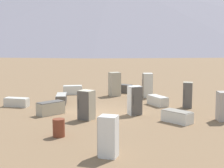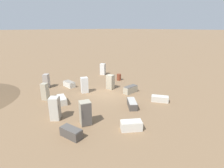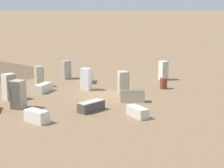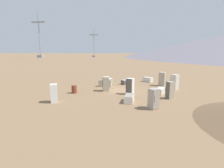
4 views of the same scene
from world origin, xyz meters
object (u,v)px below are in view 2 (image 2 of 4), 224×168
Objects in this scene: discarded_fridge_6 at (84,85)px; discarded_fridge_8 at (62,100)px; discarded_fridge_0 at (110,82)px; discarded_fridge_5 at (103,69)px; discarded_fridge_3 at (69,84)px; discarded_fridge_11 at (130,89)px; discarded_fridge_7 at (55,108)px; discarded_fridge_12 at (131,125)px; rusty_barrel at (119,77)px; discarded_fridge_13 at (160,99)px; discarded_fridge_1 at (45,92)px; discarded_fridge_4 at (46,81)px; discarded_fridge_2 at (132,104)px; discarded_fridge_9 at (71,133)px; discarded_fridge_10 at (85,113)px.

discarded_fridge_6 is 3.36m from discarded_fridge_8.
discarded_fridge_5 is at bearing 132.10° from discarded_fridge_0.
discarded_fridge_6 is at bearing -85.41° from discarded_fridge_3.
discarded_fridge_7 is at bearing -91.12° from discarded_fridge_11.
rusty_barrel reaches higher than discarded_fridge_12.
discarded_fridge_13 is (-7.13, 6.24, -0.02)m from discarded_fridge_8.
discarded_fridge_0 is at bearing -164.29° from discarded_fridge_8.
discarded_fridge_1 is at bearing -1.50° from rusty_barrel.
discarded_fridge_4 is (5.32, -5.52, -0.01)m from discarded_fridge_0.
discarded_fridge_6 reaches higher than rusty_barrel.
discarded_fridge_1 reaches higher than discarded_fridge_2.
discarded_fridge_2 is at bearing 127.17° from discarded_fridge_13.
discarded_fridge_9 is at bearing -43.19° from discarded_fridge_1.
discarded_fridge_9 is at bearing 34.00° from discarded_fridge_7.
discarded_fridge_7 is at bearing -39.50° from discarded_fridge_10.
rusty_barrel is (-9.87, -6.36, -0.49)m from discarded_fridge_10.
discarded_fridge_12 is at bearing 160.70° from discarded_fridge_13.
discarded_fridge_0 is 1.00× the size of discarded_fridge_5.
discarded_fridge_7 is at bearing 4.97° from discarded_fridge_5.
discarded_fridge_5 is (-5.38, -10.51, 0.53)m from discarded_fridge_2.
discarded_fridge_1 is 1.03× the size of discarded_fridge_9.
discarded_fridge_2 is 1.09× the size of discarded_fridge_5.
discarded_fridge_9 reaches higher than discarded_fridge_8.
discarded_fridge_0 reaches higher than discarded_fridge_12.
discarded_fridge_1 is at bearing -11.00° from discarded_fridge_5.
discarded_fridge_5 is at bearing -150.22° from discarded_fridge_9.
discarded_fridge_0 is at bearing 28.94° from rusty_barrel.
discarded_fridge_7 is at bearing -163.85° from discarded_fridge_2.
discarded_fridge_10 reaches higher than discarded_fridge_4.
discarded_fridge_11 is at bearing -100.41° from discarded_fridge_4.
discarded_fridge_1 is at bearing 165.38° from discarded_fridge_2.
discarded_fridge_2 is at bearing -59.26° from discarded_fridge_6.
discarded_fridge_11 is (-7.39, -2.08, -0.53)m from discarded_fridge_10.
discarded_fridge_6 is 1.08× the size of discarded_fridge_12.
discarded_fridge_3 reaches higher than discarded_fridge_2.
discarded_fridge_1 is 9.71m from discarded_fridge_12.
discarded_fridge_4 is at bearing -158.12° from discarded_fridge_7.
discarded_fridge_3 is at bearing -110.71° from discarded_fridge_8.
discarded_fridge_2 is 3.08m from discarded_fridge_13.
discarded_fridge_0 reaches higher than discarded_fridge_2.
discarded_fridge_1 is 4.26m from discarded_fridge_3.
discarded_fridge_6 reaches higher than discarded_fridge_2.
discarded_fridge_1 is at bearing -152.78° from discarded_fridge_7.
discarded_fridge_1 is at bearing -113.34° from discarded_fridge_9.
discarded_fridge_4 is 0.98× the size of discarded_fridge_5.
discarded_fridge_9 is at bearing -85.12° from discarded_fridge_12.
discarded_fridge_10 is at bearing -112.30° from discarded_fridge_3.
discarded_fridge_9 is (0.34, 2.94, -0.59)m from discarded_fridge_7.
discarded_fridge_11 is (-0.71, 2.51, -0.45)m from discarded_fridge_0.
discarded_fridge_11 is (2.77, 8.02, -0.45)m from discarded_fridge_5.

